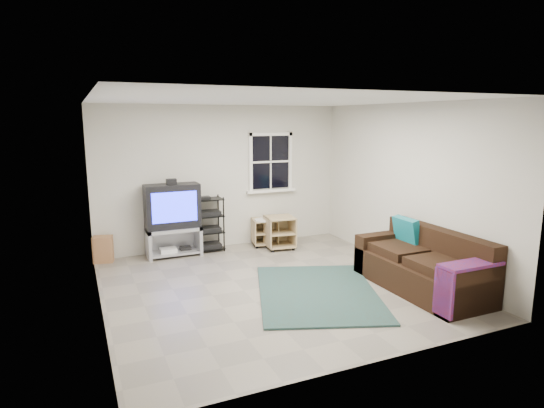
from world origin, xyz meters
name	(u,v)px	position (x,y,z in m)	size (l,w,h in m)	color
room	(271,166)	(0.95, 2.27, 1.48)	(4.60, 4.62, 4.60)	gray
tv_unit	(173,214)	(-0.99, 2.05, 0.74)	(0.92, 0.46, 1.35)	#A8A8B0
av_rack	(209,227)	(-0.33, 2.10, 0.43)	(0.50, 0.36, 0.99)	black
side_table_left	(279,231)	(0.90, 1.76, 0.32)	(0.56, 0.56, 0.59)	tan
side_table_right	(264,230)	(0.72, 2.04, 0.29)	(0.53, 0.53, 0.52)	tan
sofa	(423,267)	(1.87, -0.95, 0.32)	(0.88, 1.99, 0.91)	black
shag_rug	(317,292)	(0.45, -0.49, 0.01)	(1.58, 2.17, 0.03)	#301D15
paper_bag	(103,249)	(-2.14, 2.14, 0.22)	(0.31, 0.20, 0.44)	#A46F49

